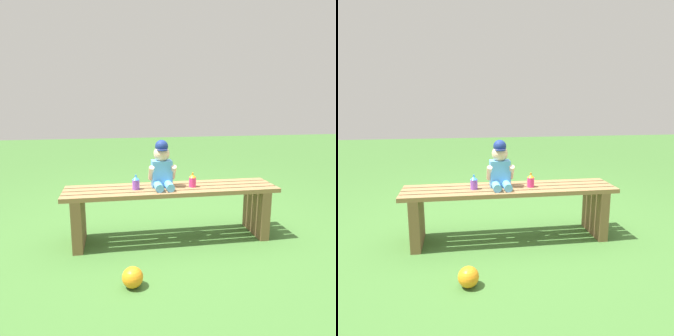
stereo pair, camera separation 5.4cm
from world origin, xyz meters
TOP-DOWN VIEW (x-y plane):
  - ground_plane at (0.00, 0.00)m, footprint 16.00×16.00m
  - park_bench at (0.00, 0.00)m, footprint 1.81×0.40m
  - child_figure at (-0.08, 0.02)m, footprint 0.23×0.27m
  - sippy_cup_left at (-0.31, -0.02)m, footprint 0.06×0.06m
  - sippy_cup_right at (0.18, -0.02)m, footprint 0.06×0.06m
  - toy_ball at (-0.39, -0.71)m, footprint 0.14×0.14m

SIDE VIEW (x-z plane):
  - ground_plane at x=0.00m, z-range 0.00..0.00m
  - toy_ball at x=-0.39m, z-range 0.00..0.14m
  - park_bench at x=0.00m, z-range 0.09..0.56m
  - sippy_cup_left at x=-0.31m, z-range 0.46..0.59m
  - sippy_cup_right at x=0.18m, z-range 0.46..0.59m
  - child_figure at x=-0.08m, z-range 0.44..0.85m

